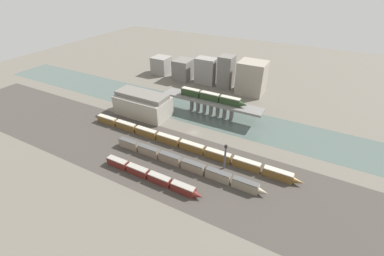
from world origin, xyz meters
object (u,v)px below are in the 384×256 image
Objects in this scene: train_yard_mid at (183,163)px; warehouse_building at (143,104)px; train_on_bridge at (212,97)px; train_yard_far at (182,144)px; train_yard_near at (151,176)px; signal_tower at (225,157)px.

warehouse_building reaches higher than train_yard_mid.
train_on_bridge is 34.94m from train_yard_far.
train_yard_far is 38.68m from warehouse_building.
train_yard_near is 53.35m from warehouse_building.
train_yard_mid is 0.65× the size of train_yard_far.
warehouse_building is (-33.58, -16.78, -4.86)m from train_on_bridge.
signal_tower is (22.15, -4.27, 3.93)m from train_yard_far.
signal_tower is (56.67, -21.23, -0.26)m from warehouse_building.
train_yard_near is at bearing -89.30° from train_on_bridge.
warehouse_building is (-34.28, 40.65, 4.34)m from train_yard_near.
train_on_bridge reaches higher than signal_tower.
warehouse_building is 2.56× the size of signal_tower.
train_on_bridge is at bearing 121.28° from signal_tower.
train_on_bridge is 1.28× the size of warehouse_building.
train_yard_near is at bearing -139.07° from signal_tower.
train_yard_near is at bearing -90.58° from train_yard_far.
warehouse_building is at bearing 130.14° from train_yard_near.
train_yard_mid is at bearing -79.78° from train_on_bridge.
signal_tower is (22.39, 19.42, 4.08)m from train_yard_near.
warehouse_building reaches higher than train_yard_near.
signal_tower is at bearing -58.72° from train_on_bridge.
train_on_bridge reaches higher than train_yard_near.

